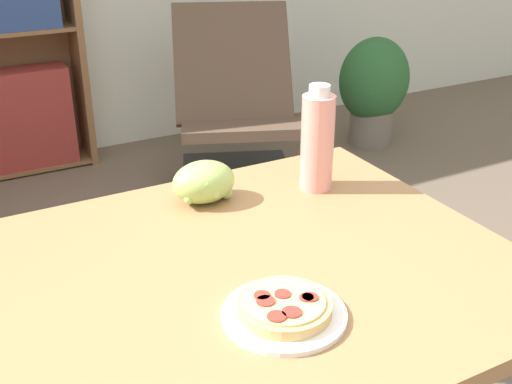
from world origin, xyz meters
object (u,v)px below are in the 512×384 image
pizza_on_plate (284,310)px  lounge_chair_far (237,134)px  grape_bunch (204,182)px  potted_plant_floor (374,87)px  drink_bottle (317,141)px

pizza_on_plate → lounge_chair_far: lounge_chair_far is taller
lounge_chair_far → grape_bunch: bearing=-96.8°
pizza_on_plate → potted_plant_floor: (1.88, 2.13, -0.42)m
grape_bunch → potted_plant_floor: (1.82, 1.66, -0.45)m
drink_bottle → lounge_chair_far: bearing=70.0°
grape_bunch → lounge_chair_far: lounge_chair_far is taller
grape_bunch → potted_plant_floor: grape_bunch is taller
grape_bunch → lounge_chair_far: (0.83, 1.50, -0.51)m
lounge_chair_far → potted_plant_floor: 1.00m
grape_bunch → drink_bottle: (0.26, -0.06, 0.07)m
pizza_on_plate → drink_bottle: drink_bottle is taller
pizza_on_plate → potted_plant_floor: 2.87m
drink_bottle → potted_plant_floor: size_ratio=0.40×
potted_plant_floor → drink_bottle: bearing=-132.0°
grape_bunch → lounge_chair_far: 1.79m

